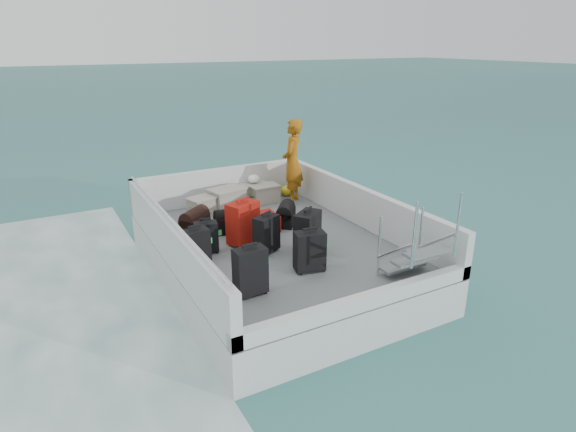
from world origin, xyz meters
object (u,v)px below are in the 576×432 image
suitcase_1 (196,249)px  suitcase_8 (256,223)px  crate_3 (264,194)px  suitcase_7 (307,233)px  suitcase_4 (266,234)px  suitcase_2 (206,238)px  crate_1 (227,199)px  passenger (292,162)px  suitcase_5 (243,223)px  suitcase_0 (250,272)px  suitcase_6 (310,252)px  crate_0 (203,206)px  crate_2 (254,192)px

suitcase_1 → suitcase_8: 1.63m
suitcase_8 → crate_3: (0.84, 1.39, 0.02)m
suitcase_7 → suitcase_4: bearing=113.4°
suitcase_2 → crate_1: size_ratio=0.79×
suitcase_4 → crate_3: suitcase_4 is taller
suitcase_1 → crate_1: bearing=51.9°
suitcase_4 → crate_3: (1.07, 2.27, -0.13)m
suitcase_2 → passenger: passenger is taller
suitcase_2 → suitcase_4: (0.83, -0.43, 0.04)m
suitcase_2 → suitcase_5: (0.66, 0.07, 0.10)m
suitcase_0 → passenger: 3.90m
suitcase_5 → suitcase_6: size_ratio=1.18×
suitcase_4 → suitcase_0: bearing=-150.1°
suitcase_2 → suitcase_6: size_ratio=0.85×
suitcase_2 → suitcase_0: bearing=-77.2°
suitcase_0 → crate_3: 3.85m
suitcase_2 → suitcase_8: size_ratio=0.69×
crate_1 → suitcase_4: bearing=-96.3°
suitcase_2 → suitcase_6: bearing=-39.7°
suitcase_0 → suitcase_6: suitcase_0 is taller
suitcase_6 → crate_0: bearing=112.1°
suitcase_2 → suitcase_8: (1.07, 0.45, -0.11)m
suitcase_5 → crate_1: (0.43, 1.74, -0.16)m
suitcase_1 → crate_2: 3.26m
crate_0 → suitcase_8: bearing=-68.2°
suitcase_1 → suitcase_8: suitcase_1 is taller
crate_1 → crate_2: (0.70, 0.27, -0.03)m
suitcase_7 → crate_1: (-0.30, 2.58, -0.14)m
suitcase_6 → crate_2: suitcase_6 is taller
suitcase_5 → suitcase_7: 1.10m
suitcase_2 → crate_2: size_ratio=0.94×
suitcase_5 → crate_0: bearing=70.0°
crate_3 → suitcase_0: bearing=-118.8°
suitcase_2 → crate_2: 2.74m
suitcase_0 → suitcase_8: (1.01, 1.98, -0.18)m
crate_0 → suitcase_2: bearing=-107.8°
suitcase_8 → crate_2: bearing=-21.6°
suitcase_4 → suitcase_6: bearing=-99.1°
suitcase_4 → crate_0: bearing=72.6°
suitcase_2 → suitcase_6: suitcase_6 is taller
suitcase_0 → crate_3: (1.85, 3.37, -0.16)m
suitcase_8 → crate_1: (0.01, 1.37, 0.05)m
suitcase_5 → crate_0: suitcase_5 is taller
suitcase_0 → crate_3: size_ratio=1.19×
suitcase_7 → suitcase_8: bearing=69.6°
suitcase_4 → passenger: 2.58m
suitcase_0 → suitcase_1: (-0.36, 1.11, -0.03)m
suitcase_0 → suitcase_2: 1.53m
suitcase_7 → crate_1: size_ratio=1.05×
crate_3 → passenger: 0.90m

